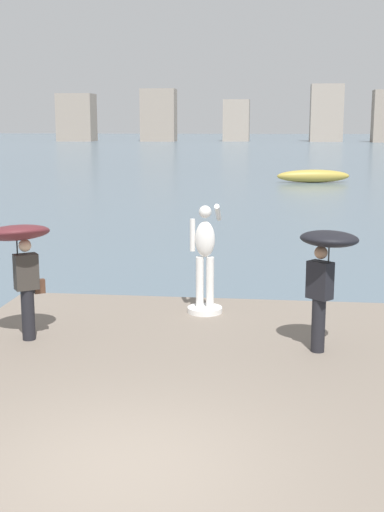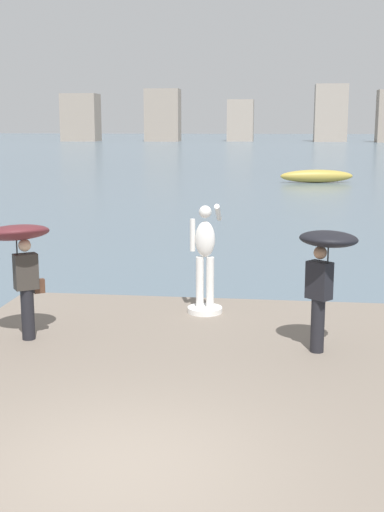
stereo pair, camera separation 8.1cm
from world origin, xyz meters
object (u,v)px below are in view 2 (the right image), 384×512
Objects in this scene: onlooker_left at (19,247)px; onlooker_right at (325,259)px; statue_white_figure at (205,265)px; boat_near at (317,176)px.

onlooker_left is 1.03× the size of onlooker_right.
statue_white_figure is 1.03× the size of onlooker_left.
onlooker_left is at bearing -100.49° from boat_near.
onlooker_right reaches higher than boat_near.
statue_white_figure reaches higher than onlooker_left.
onlooker_right is 36.66m from boat_near.
onlooker_left reaches higher than boat_near.
onlooker_left is (-2.88, -2.07, 0.66)m from statue_white_figure.
onlooker_right is at bearing -92.76° from boat_near.
boat_near is at bearing 87.24° from onlooker_right.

